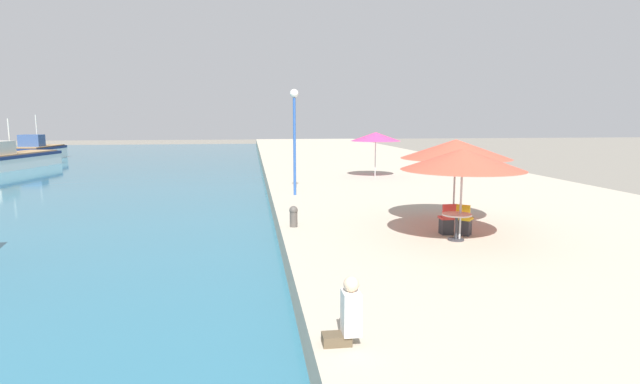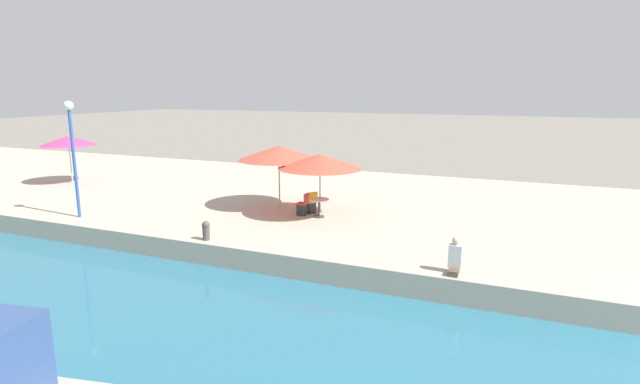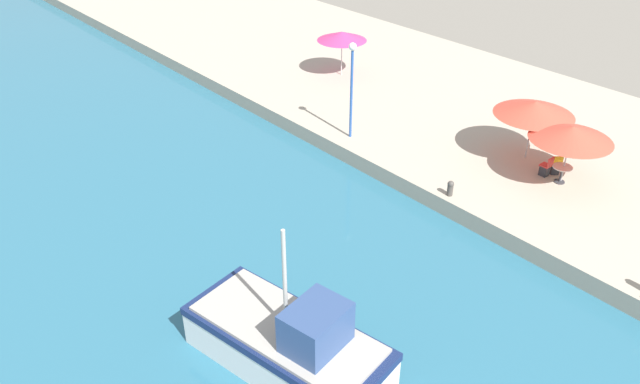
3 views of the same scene
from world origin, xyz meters
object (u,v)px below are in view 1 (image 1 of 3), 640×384
at_px(cafe_umbrella_pink, 463,159).
at_px(lamppost, 294,124).
at_px(person_at_quay, 348,314).
at_px(cafe_chair_right, 464,224).
at_px(mooring_bollard, 294,216).
at_px(cafe_umbrella_striped, 376,137).
at_px(cafe_table, 457,221).
at_px(fishing_boat_far, 38,151).
at_px(fishing_boat_mid, 10,159).
at_px(cafe_umbrella_white, 456,149).
at_px(cafe_chair_left, 447,223).

bearing_deg(cafe_umbrella_pink, lamppost, 113.14).
bearing_deg(person_at_quay, cafe_umbrella_pink, 53.89).
distance_m(cafe_chair_right, person_at_quay, 7.90).
bearing_deg(mooring_bollard, lamppost, 84.65).
xyz_separation_m(cafe_umbrella_striped, mooring_bollard, (-5.79, -12.77, -1.95)).
height_order(cafe_table, mooring_bollard, cafe_table).
distance_m(fishing_boat_far, person_at_quay, 51.08).
distance_m(cafe_umbrella_pink, cafe_chair_right, 2.02).
distance_m(fishing_boat_mid, lamppost, 30.73).
bearing_deg(cafe_umbrella_pink, cafe_umbrella_striped, 84.66).
height_order(cafe_umbrella_pink, cafe_umbrella_striped, cafe_umbrella_striped).
xyz_separation_m(fishing_boat_far, cafe_umbrella_white, (27.33, -37.90, 2.23)).
bearing_deg(cafe_umbrella_striped, mooring_bollard, -114.38).
relative_size(fishing_boat_mid, person_at_quay, 10.04).
distance_m(fishing_boat_mid, fishing_boat_far, 9.46).
bearing_deg(cafe_umbrella_white, cafe_umbrella_striped, 86.97).
height_order(cafe_umbrella_pink, mooring_bollard, cafe_umbrella_pink).
xyz_separation_m(cafe_umbrella_pink, cafe_chair_left, (-0.08, 0.73, -1.91)).
bearing_deg(cafe_umbrella_striped, person_at_quay, -105.16).
bearing_deg(mooring_bollard, cafe_chair_left, -20.52).
distance_m(person_at_quay, mooring_bollard, 8.18).
bearing_deg(lamppost, fishing_boat_mid, 134.16).
bearing_deg(cafe_umbrella_white, fishing_boat_far, 125.79).
relative_size(cafe_umbrella_striped, cafe_chair_left, 3.13).
relative_size(person_at_quay, lamppost, 0.23).
xyz_separation_m(cafe_table, cafe_chair_right, (0.47, 0.55, -0.21)).
bearing_deg(lamppost, fishing_boat_far, 126.14).
distance_m(fishing_boat_far, cafe_umbrella_pink, 48.16).
height_order(cafe_chair_right, lamppost, lamppost).
relative_size(fishing_boat_mid, cafe_chair_right, 11.40).
height_order(fishing_boat_far, cafe_umbrella_striped, fishing_boat_far).
bearing_deg(mooring_bollard, fishing_boat_far, 120.49).
distance_m(fishing_boat_mid, cafe_umbrella_pink, 39.74).
relative_size(fishing_boat_far, cafe_chair_left, 7.58).
bearing_deg(cafe_table, fishing_boat_mid, 129.08).
distance_m(cafe_chair_right, mooring_bollard, 5.07).
xyz_separation_m(cafe_chair_left, mooring_bollard, (-4.29, 1.61, 0.02)).
xyz_separation_m(cafe_umbrella_striped, person_at_quay, (-5.68, -20.95, -1.84)).
distance_m(mooring_bollard, lamppost, 7.07).
bearing_deg(cafe_chair_right, fishing_boat_far, 164.81).
xyz_separation_m(cafe_umbrella_pink, cafe_umbrella_striped, (1.41, 15.10, 0.07)).
relative_size(cafe_chair_right, person_at_quay, 0.88).
distance_m(cafe_umbrella_pink, cafe_umbrella_striped, 15.17).
distance_m(fishing_boat_far, cafe_table, 48.06).
height_order(fishing_boat_mid, cafe_chair_left, fishing_boat_mid).
xyz_separation_m(mooring_bollard, lamppost, (0.61, 6.48, 2.74)).
height_order(cafe_chair_left, person_at_quay, person_at_quay).
xyz_separation_m(cafe_umbrella_striped, cafe_table, (-1.51, -15.10, -1.76)).
xyz_separation_m(fishing_boat_far, cafe_umbrella_striped, (28.02, -24.99, 2.16)).
relative_size(cafe_umbrella_pink, cafe_umbrella_striped, 1.17).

